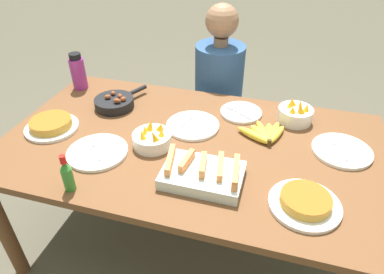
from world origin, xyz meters
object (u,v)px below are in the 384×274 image
(water_bottle, at_px, (78,72))
(skillet, at_px, (115,102))
(fruit_bowl_citrus, at_px, (152,138))
(hot_sauce_bottle, at_px, (67,175))
(banana_bunch, at_px, (266,134))
(frittata_plate_side, at_px, (305,202))
(frittata_plate_center, at_px, (51,125))
(empty_plate_far_left, at_px, (342,151))
(empty_plate_far_right, at_px, (193,125))
(empty_plate_mid_edge, at_px, (241,112))
(melon_tray, at_px, (203,174))
(fruit_bowl_mango, at_px, (295,114))
(empty_plate_near_front, at_px, (98,152))
(person_figure, at_px, (218,109))

(water_bottle, bearing_deg, skillet, -26.22)
(fruit_bowl_citrus, bearing_deg, hot_sauce_bottle, -119.49)
(banana_bunch, xyz_separation_m, frittata_plate_side, (0.19, -0.40, 0.00))
(banana_bunch, height_order, frittata_plate_center, frittata_plate_center)
(empty_plate_far_left, bearing_deg, frittata_plate_side, -111.79)
(frittata_plate_side, relative_size, empty_plate_far_right, 1.02)
(empty_plate_mid_edge, bearing_deg, water_bottle, 178.17)
(melon_tray, distance_m, water_bottle, 1.07)
(melon_tray, relative_size, water_bottle, 1.52)
(frittata_plate_side, relative_size, fruit_bowl_citrus, 1.49)
(banana_bunch, relative_size, water_bottle, 1.10)
(banana_bunch, relative_size, frittata_plate_center, 0.92)
(skillet, relative_size, fruit_bowl_mango, 1.83)
(fruit_bowl_mango, bearing_deg, banana_bunch, -124.05)
(empty_plate_mid_edge, height_order, hot_sauce_bottle, hot_sauce_bottle)
(empty_plate_near_front, distance_m, empty_plate_far_right, 0.47)
(frittata_plate_side, bearing_deg, water_bottle, 154.65)
(hot_sauce_bottle, height_order, person_figure, person_figure)
(melon_tray, relative_size, person_figure, 0.28)
(frittata_plate_center, height_order, fruit_bowl_citrus, fruit_bowl_citrus)
(fruit_bowl_mango, bearing_deg, frittata_plate_center, -160.37)
(hot_sauce_bottle, bearing_deg, fruit_bowl_mango, 42.57)
(empty_plate_far_right, bearing_deg, fruit_bowl_mango, 22.08)
(fruit_bowl_citrus, xyz_separation_m, hot_sauce_bottle, (-0.20, -0.36, 0.03))
(skillet, distance_m, empty_plate_near_front, 0.41)
(melon_tray, xyz_separation_m, fruit_bowl_citrus, (-0.28, 0.16, 0.01))
(fruit_bowl_mango, xyz_separation_m, fruit_bowl_citrus, (-0.61, -0.39, -0.00))
(frittata_plate_center, xyz_separation_m, water_bottle, (-0.10, 0.43, 0.08))
(empty_plate_far_right, xyz_separation_m, fruit_bowl_mango, (0.48, 0.19, 0.03))
(fruit_bowl_citrus, bearing_deg, skillet, 140.09)
(empty_plate_near_front, xyz_separation_m, fruit_bowl_mango, (0.82, 0.52, 0.03))
(fruit_bowl_mango, xyz_separation_m, person_figure, (-0.47, 0.39, -0.27))
(melon_tray, distance_m, empty_plate_far_right, 0.39)
(fruit_bowl_mango, distance_m, hot_sauce_bottle, 1.11)
(empty_plate_far_right, distance_m, hot_sauce_bottle, 0.65)
(skillet, xyz_separation_m, empty_plate_mid_edge, (0.66, 0.12, -0.02))
(frittata_plate_side, relative_size, hot_sauce_bottle, 1.60)
(empty_plate_near_front, xyz_separation_m, empty_plate_far_right, (0.35, 0.32, 0.00))
(frittata_plate_side, relative_size, water_bottle, 1.24)
(melon_tray, relative_size, empty_plate_near_front, 1.21)
(frittata_plate_side, xyz_separation_m, empty_plate_mid_edge, (-0.33, 0.58, -0.01))
(empty_plate_mid_edge, xyz_separation_m, person_figure, (-0.20, 0.40, -0.24))
(banana_bunch, bearing_deg, frittata_plate_side, -65.25)
(empty_plate_near_front, relative_size, empty_plate_mid_edge, 1.24)
(person_figure, bearing_deg, fruit_bowl_mango, -39.74)
(banana_bunch, bearing_deg, water_bottle, 169.33)
(empty_plate_far_right, bearing_deg, banana_bunch, 1.69)
(skillet, bearing_deg, hot_sauce_bottle, -143.98)
(empty_plate_near_front, height_order, empty_plate_far_right, same)
(melon_tray, distance_m, empty_plate_near_front, 0.49)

